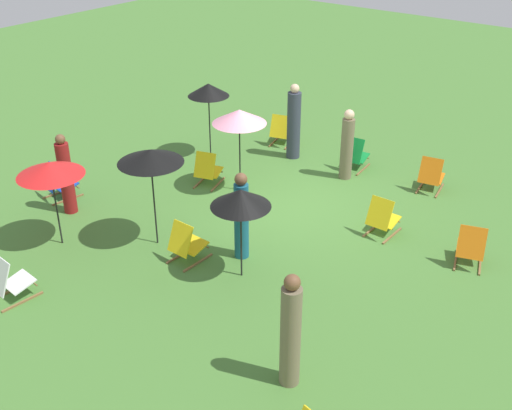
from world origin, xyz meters
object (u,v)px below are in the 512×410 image
deckchair_5 (208,170)px  person_0 (294,123)px  person_1 (291,333)px  person_4 (347,146)px  umbrella_3 (208,90)px  deckchair_8 (471,247)px  deckchair_4 (281,131)px  deckchair_6 (355,155)px  person_2 (66,176)px  deckchair_2 (186,244)px  deckchair_3 (382,218)px  umbrella_0 (241,198)px  deckchair_7 (9,281)px  umbrella_1 (239,117)px  deckchair_1 (431,176)px  umbrella_4 (50,169)px  umbrella_2 (150,156)px  person_3 (241,217)px  deckchair_0 (59,183)px

deckchair_5 → person_0: person_0 is taller
person_1 → person_4: size_ratio=1.09×
umbrella_3 → deckchair_8: bearing=172.9°
deckchair_4 → deckchair_6: size_ratio=1.03×
person_2 → deckchair_2: bearing=-109.3°
deckchair_3 → deckchair_4: bearing=-30.1°
umbrella_0 → deckchair_7: bearing=47.8°
deckchair_3 → umbrella_1: bearing=3.9°
deckchair_1 → umbrella_0: umbrella_0 is taller
deckchair_4 → person_0: bearing=130.0°
person_2 → person_0: bearing=-43.1°
person_0 → person_1: size_ratio=1.04×
deckchair_5 → umbrella_4: size_ratio=0.50×
deckchair_3 → deckchair_8: (-1.79, -0.00, 0.00)m
deckchair_6 → deckchair_7: (2.00, 8.15, 0.00)m
umbrella_1 → umbrella_2: (-0.14, 2.77, 0.08)m
deckchair_3 → umbrella_2: size_ratio=0.42×
deckchair_2 → person_2: size_ratio=0.47×
deckchair_3 → deckchair_6: same height
deckchair_1 → person_1: size_ratio=0.45×
deckchair_2 → person_2: person_2 is taller
person_0 → umbrella_4: bearing=-173.5°
deckchair_2 → deckchair_7: bearing=61.7°
person_1 → person_3: size_ratio=1.06×
deckchair_6 → person_3: (-0.26, 4.71, 0.48)m
deckchair_0 → person_3: bearing=-163.0°
umbrella_0 → umbrella_4: size_ratio=1.00×
deckchair_7 → person_4: 7.89m
deckchair_6 → person_1: size_ratio=0.45×
deckchair_4 → person_2: (1.42, 5.74, 0.47)m
deckchair_0 → umbrella_0: size_ratio=0.48×
umbrella_2 → person_4: bearing=-106.5°
deckchair_2 → deckchair_7: size_ratio=1.00×
deckchair_1 → deckchair_0: bearing=29.9°
deckchair_5 → deckchair_7: same height
deckchair_8 → umbrella_3: 7.26m
deckchair_6 → deckchair_7: same height
person_3 → deckchair_4: bearing=21.9°
umbrella_2 → umbrella_4: (1.48, 1.14, -0.25)m
umbrella_3 → person_4: umbrella_3 is taller
umbrella_2 → deckchair_1: bearing=-121.5°
person_3 → person_0: bearing=17.1°
umbrella_1 → person_4: 2.73m
umbrella_1 → deckchair_6: bearing=-120.1°
deckchair_8 → person_0: 5.78m
deckchair_5 → person_2: size_ratio=0.49×
deckchair_7 → person_4: size_ratio=0.49×
deckchair_8 → umbrella_4: bearing=14.1°
deckchair_1 → person_0: person_0 is taller
deckchair_0 → umbrella_3: size_ratio=0.44×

